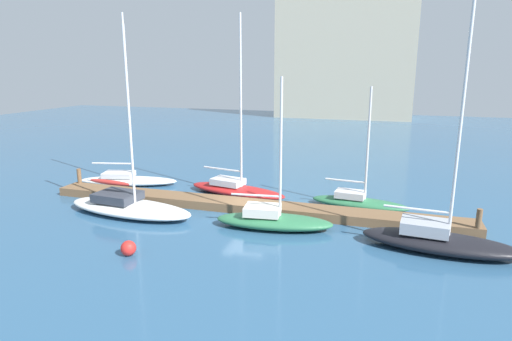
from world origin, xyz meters
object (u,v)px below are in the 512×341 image
Objects in this scene: sailboat_5 at (438,239)px; mooring_buoy_red at (128,248)px; sailboat_2 at (236,188)px; sailboat_3 at (273,219)px; sailboat_0 at (127,178)px; sailboat_1 at (128,205)px; sailboat_4 at (358,201)px; harbor_building_distant at (346,56)px.

sailboat_5 is 14.32m from mooring_buoy_red.
sailboat_2 is 1.46× the size of sailboat_3.
sailboat_0 is 13.64m from sailboat_3.
sailboat_2 reaches higher than sailboat_1.
sailboat_3 is 6.34m from sailboat_4.
sailboat_0 is 52.68m from harbor_building_distant.
harbor_building_distant is at bearing 99.22° from sailboat_2.
mooring_buoy_red is (7.12, -10.73, -0.14)m from sailboat_0.
harbor_building_distant is (10.17, 50.76, 9.76)m from sailboat_0.
sailboat_2 is at bearing 82.39° from mooring_buoy_red.
mooring_buoy_red is at bearing -86.55° from sailboat_2.
sailboat_0 is 1.03× the size of sailboat_2.
mooring_buoy_red is 0.03× the size of harbor_building_distant.
sailboat_2 is 10.64m from mooring_buoy_red.
sailboat_0 is at bearing 149.88° from sailboat_3.
sailboat_1 is (3.82, -5.73, 0.04)m from sailboat_0.
harbor_building_distant reaches higher than sailboat_4.
sailboat_0 is at bearing 128.81° from sailboat_1.
sailboat_2 is at bearing 159.80° from sailboat_5.
sailboat_5 is at bearing -29.99° from sailboat_0.
harbor_building_distant is at bearing 85.69° from sailboat_3.
sailboat_0 reaches higher than sailboat_3.
sailboat_4 is at bearing -15.78° from sailboat_0.
sailboat_1 is 6.00m from mooring_buoy_red.
sailboat_4 is (4.13, 4.82, -0.05)m from sailboat_3.
sailboat_0 reaches higher than sailboat_5.
sailboat_1 is at bearing -175.44° from sailboat_5.
sailboat_4 reaches higher than mooring_buoy_red.
sailboat_1 is 13.80m from sailboat_4.
sailboat_5 is at bearing 19.16° from mooring_buoy_red.
sailboat_3 reaches higher than sailboat_4.
sailboat_3 is 11.33× the size of mooring_buoy_red.
sailboat_0 is at bearing 169.30° from sailboat_5.
harbor_building_distant is (-10.47, 56.79, 9.66)m from sailboat_5.
sailboat_2 is (8.53, -0.18, 0.02)m from sailboat_0.
sailboat_3 is at bearing -178.69° from sailboat_5.
harbor_building_distant reaches higher than sailboat_2.
sailboat_4 is 13.89m from mooring_buoy_red.
sailboat_5 reaches higher than sailboat_4.
sailboat_0 is 0.53× the size of harbor_building_distant.
sailboat_0 is 8.54m from sailboat_2.
sailboat_5 is 16.58× the size of mooring_buoy_red.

